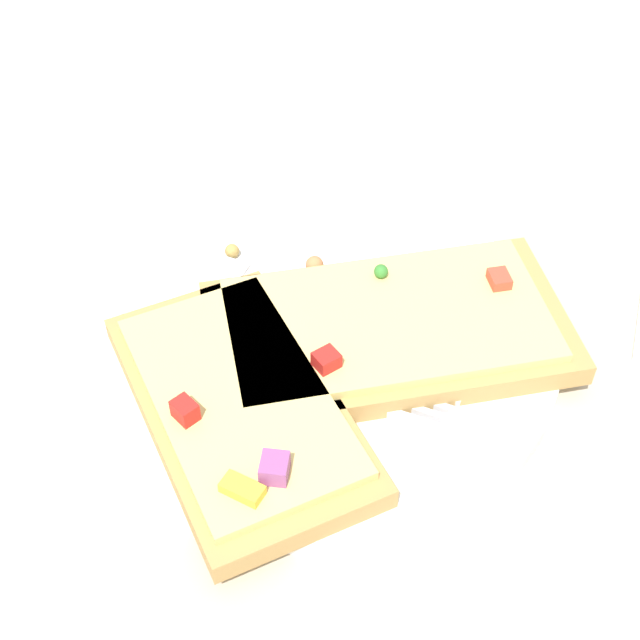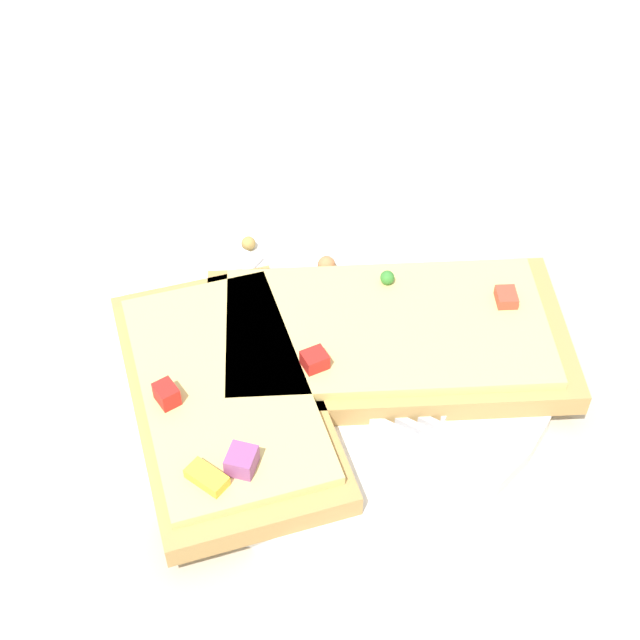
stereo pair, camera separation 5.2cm
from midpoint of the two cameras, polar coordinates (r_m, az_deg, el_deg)
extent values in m
plane|color=#BCB29E|center=(0.54, -2.77, -1.77)|extent=(4.00, 4.00, 0.00)
cylinder|color=white|center=(0.53, -2.80, -1.34)|extent=(0.28, 0.28, 0.01)
cube|color=silver|center=(0.53, -9.54, -1.26)|extent=(0.13, 0.02, 0.01)
cube|color=silver|center=(0.50, -0.33, -4.42)|extent=(0.05, 0.03, 0.01)
cube|color=silver|center=(0.48, 3.55, -6.79)|extent=(0.03, 0.01, 0.00)
cube|color=silver|center=(0.49, 3.85, -6.17)|extent=(0.03, 0.01, 0.00)
cube|color=silver|center=(0.49, 4.16, -5.56)|extent=(0.03, 0.01, 0.00)
cube|color=silver|center=(0.50, 4.45, -4.96)|extent=(0.03, 0.01, 0.00)
cube|color=silver|center=(0.58, -11.19, 3.84)|extent=(0.09, 0.02, 0.01)
cube|color=silver|center=(0.54, -0.84, 0.72)|extent=(0.14, 0.03, 0.00)
cube|color=tan|center=(0.52, 1.51, -0.89)|extent=(0.24, 0.20, 0.01)
cube|color=#E5CC7A|center=(0.51, 1.53, -0.12)|extent=(0.21, 0.18, 0.01)
sphere|color=#388433|center=(0.53, 1.12, 3.00)|extent=(0.01, 0.01, 0.01)
cube|color=#D14733|center=(0.53, 8.68, 2.48)|extent=(0.02, 0.02, 0.01)
cube|color=red|center=(0.48, -2.69, -2.73)|extent=(0.02, 0.02, 0.01)
cube|color=tan|center=(0.49, -8.24, -5.68)|extent=(0.19, 0.20, 0.01)
cube|color=#E5CC7A|center=(0.48, -8.36, -4.93)|extent=(0.17, 0.17, 0.01)
cube|color=red|center=(0.47, -11.84, -5.87)|extent=(0.02, 0.02, 0.01)
cube|color=#934C8E|center=(0.44, -6.38, -9.60)|extent=(0.02, 0.02, 0.01)
cube|color=yellow|center=(0.44, -8.47, -10.85)|extent=(0.02, 0.01, 0.01)
sphere|color=#C28050|center=(0.56, -3.01, 3.42)|extent=(0.01, 0.01, 0.01)
sphere|color=#B1824C|center=(0.52, -3.32, -1.20)|extent=(0.01, 0.01, 0.01)
sphere|color=tan|center=(0.49, -8.52, -6.86)|extent=(0.01, 0.01, 0.01)
sphere|color=#B0824C|center=(0.50, -7.10, -4.24)|extent=(0.01, 0.01, 0.01)
sphere|color=tan|center=(0.58, -8.23, 4.27)|extent=(0.01, 0.01, 0.01)
camera|label=1|loc=(0.03, -92.87, -2.95)|focal=50.00mm
camera|label=2|loc=(0.03, 87.13, 2.95)|focal=50.00mm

